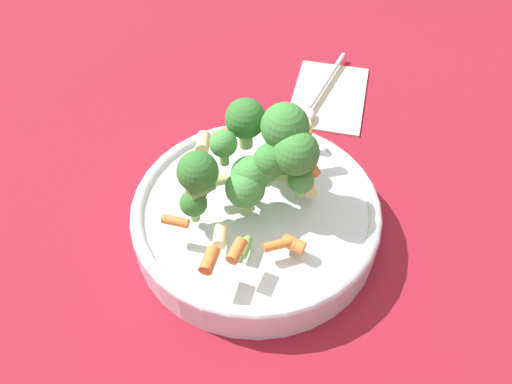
% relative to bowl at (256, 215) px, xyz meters
% --- Properties ---
extents(ground_plane, '(3.00, 3.00, 0.00)m').
position_rel_bowl_xyz_m(ground_plane, '(0.00, 0.00, -0.02)').
color(ground_plane, maroon).
extents(bowl, '(0.27, 0.27, 0.05)m').
position_rel_bowl_xyz_m(bowl, '(0.00, 0.00, 0.00)').
color(bowl, silver).
rests_on(bowl, ground_plane).
extents(pasta_salad, '(0.19, 0.18, 0.11)m').
position_rel_bowl_xyz_m(pasta_salad, '(0.01, -0.01, 0.08)').
color(pasta_salad, '#8CB766').
rests_on(pasta_salad, bowl).
extents(napkin, '(0.18, 0.16, 0.01)m').
position_rel_bowl_xyz_m(napkin, '(0.21, -0.15, -0.02)').
color(napkin, beige).
rests_on(napkin, ground_plane).
extents(spoon, '(0.15, 0.12, 0.01)m').
position_rel_bowl_xyz_m(spoon, '(0.20, -0.13, -0.01)').
color(spoon, silver).
rests_on(spoon, napkin).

